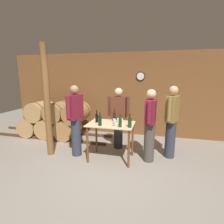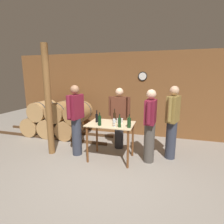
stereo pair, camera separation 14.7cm
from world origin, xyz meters
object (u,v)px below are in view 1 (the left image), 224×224
object	(u,v)px
wine_bottle_right	(120,122)
wine_glass_near_left	(114,120)
wooden_post	(47,102)
wine_glass_near_center	(115,122)
ice_bucket	(120,121)
wine_bottle_left	(100,120)
person_host	(171,121)
wine_bottle_far_left	(97,118)
person_visitor_near_door	(118,117)
person_visitor_bearded	(150,124)
wine_bottle_center	(114,117)
wine_bottle_far_right	(130,122)
person_visitor_with_scarf	(76,119)

from	to	relation	value
wine_bottle_right	wine_glass_near_left	bearing A→B (deg)	133.71
wooden_post	wine_glass_near_left	world-z (taller)	wooden_post
wine_glass_near_center	ice_bucket	distance (m)	0.31
wine_bottle_left	wine_glass_near_center	size ratio (longest dim) A/B	2.02
wooden_post	wine_glass_near_center	distance (m)	1.75
wooden_post	wine_bottle_right	xyz separation A→B (m)	(1.82, -0.11, -0.36)
person_host	wine_bottle_far_left	bearing A→B (deg)	-165.56
wine_glass_near_left	person_visitor_near_door	bearing A→B (deg)	95.00
wine_bottle_left	person_visitor_bearded	size ratio (longest dim) A/B	0.18
wine_bottle_far_left	wine_bottle_center	size ratio (longest dim) A/B	0.92
wine_bottle_far_right	ice_bucket	world-z (taller)	wine_bottle_far_right
wine_bottle_left	wine_glass_near_left	size ratio (longest dim) A/B	2.26
ice_bucket	person_visitor_with_scarf	size ratio (longest dim) A/B	0.08
ice_bucket	person_visitor_with_scarf	world-z (taller)	person_visitor_with_scarf
person_host	person_visitor_with_scarf	distance (m)	2.30
wine_bottle_far_left	wine_bottle_center	distance (m)	0.42
wine_bottle_right	person_host	distance (m)	1.30
wine_bottle_far_right	person_visitor_near_door	distance (m)	1.02
wine_bottle_left	wine_bottle_right	bearing A→B (deg)	-0.47
wine_bottle_left	person_visitor_bearded	distance (m)	1.13
person_visitor_bearded	wine_bottle_far_left	bearing A→B (deg)	-174.79
wine_bottle_center	person_visitor_bearded	world-z (taller)	person_visitor_bearded
wooden_post	person_visitor_with_scarf	xyz separation A→B (m)	(0.67, 0.12, -0.42)
wine_bottle_center	wine_glass_near_left	size ratio (longest dim) A/B	2.42
wine_glass_near_center	person_host	distance (m)	1.39
wine_glass_near_left	wine_glass_near_center	bearing A→B (deg)	-72.09
wine_glass_near_center	person_visitor_bearded	world-z (taller)	person_visitor_bearded
ice_bucket	wine_bottle_far_left	bearing A→B (deg)	-172.90
wooden_post	person_host	distance (m)	3.01
wine_glass_near_left	person_host	size ratio (longest dim) A/B	0.08
wine_bottle_center	wine_bottle_right	size ratio (longest dim) A/B	1.12
wooden_post	wine_bottle_center	world-z (taller)	wooden_post
ice_bucket	person_host	distance (m)	1.23
wine_bottle_right	person_host	bearing A→B (deg)	31.73
wooden_post	wine_bottle_center	distance (m)	1.66
wine_bottle_right	person_visitor_with_scarf	world-z (taller)	person_visitor_with_scarf
ice_bucket	person_visitor_bearded	xyz separation A→B (m)	(0.68, 0.04, -0.05)
wine_bottle_center	wine_glass_near_left	bearing A→B (deg)	-77.21
wooden_post	ice_bucket	xyz separation A→B (m)	(1.76, 0.20, -0.41)
wine_bottle_left	person_host	world-z (taller)	person_host
wine_bottle_far_right	person_host	xyz separation A→B (m)	(0.90, 0.66, -0.07)
ice_bucket	wine_bottle_center	bearing A→B (deg)	152.19
wine_bottle_center	person_visitor_with_scarf	bearing A→B (deg)	-170.43
wine_glass_near_left	person_visitor_with_scarf	distance (m)	0.98
wine_glass_near_left	person_host	bearing A→B (deg)	21.45
person_visitor_near_door	person_host	bearing A→B (deg)	-10.66
wine_bottle_left	wine_glass_near_center	world-z (taller)	wine_bottle_left
person_visitor_with_scarf	wine_glass_near_center	bearing A→B (deg)	-12.16
wine_glass_near_left	ice_bucket	world-z (taller)	wine_glass_near_left
ice_bucket	wine_bottle_right	bearing A→B (deg)	-77.58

